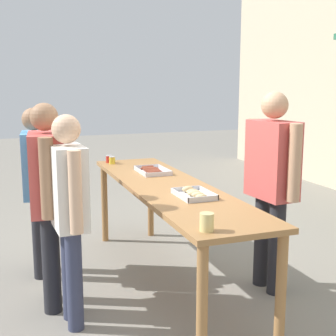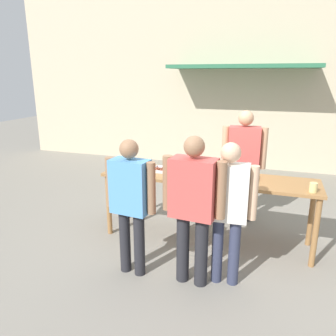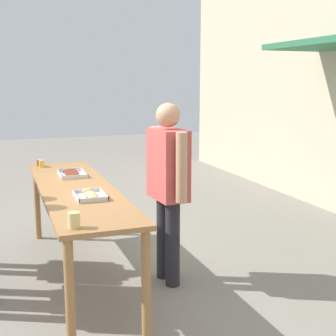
{
  "view_description": "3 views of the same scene",
  "coord_description": "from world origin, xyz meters",
  "px_view_note": "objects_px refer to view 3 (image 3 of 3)",
  "views": [
    {
      "loc": [
        3.74,
        -1.36,
        1.81
      ],
      "look_at": [
        0.0,
        0.0,
        1.07
      ],
      "focal_mm": 50.0,
      "sensor_mm": 36.0,
      "label": 1
    },
    {
      "loc": [
        0.81,
        -4.12,
        2.23
      ],
      "look_at": [
        -0.58,
        0.05,
        0.97
      ],
      "focal_mm": 35.0,
      "sensor_mm": 36.0,
      "label": 2
    },
    {
      "loc": [
        4.42,
        -0.67,
        1.92
      ],
      "look_at": [
        0.38,
        0.8,
        1.12
      ],
      "focal_mm": 50.0,
      "sensor_mm": 36.0,
      "label": 3
    }
  ],
  "objects_px": {
    "condiment_jar_mustard": "(40,163)",
    "person_server_behind_table": "(168,179)",
    "beer_cup": "(74,220)",
    "food_tray_buns": "(90,195)",
    "food_tray_sausages": "(72,174)",
    "condiment_jar_ketchup": "(42,164)"
  },
  "relations": [
    {
      "from": "food_tray_sausages",
      "to": "condiment_jar_ketchup",
      "type": "distance_m",
      "value": 0.67
    },
    {
      "from": "condiment_jar_mustard",
      "to": "food_tray_sausages",
      "type": "bearing_deg",
      "value": 21.04
    },
    {
      "from": "beer_cup",
      "to": "person_server_behind_table",
      "type": "distance_m",
      "value": 1.36
    },
    {
      "from": "condiment_jar_ketchup",
      "to": "person_server_behind_table",
      "type": "height_order",
      "value": "person_server_behind_table"
    },
    {
      "from": "person_server_behind_table",
      "to": "condiment_jar_mustard",
      "type": "bearing_deg",
      "value": -153.23
    },
    {
      "from": "condiment_jar_mustard",
      "to": "condiment_jar_ketchup",
      "type": "height_order",
      "value": "same"
    },
    {
      "from": "condiment_jar_mustard",
      "to": "beer_cup",
      "type": "bearing_deg",
      "value": 0.25
    },
    {
      "from": "beer_cup",
      "to": "food_tray_sausages",
      "type": "bearing_deg",
      "value": 171.91
    },
    {
      "from": "food_tray_sausages",
      "to": "condiment_jar_mustard",
      "type": "xyz_separation_m",
      "value": [
        -0.71,
        -0.27,
        0.03
      ]
    },
    {
      "from": "food_tray_buns",
      "to": "beer_cup",
      "type": "relative_size",
      "value": 3.23
    },
    {
      "from": "food_tray_sausages",
      "to": "person_server_behind_table",
      "type": "relative_size",
      "value": 0.24
    },
    {
      "from": "condiment_jar_ketchup",
      "to": "food_tray_sausages",
      "type": "bearing_deg",
      "value": 22.75
    },
    {
      "from": "condiment_jar_mustard",
      "to": "condiment_jar_ketchup",
      "type": "bearing_deg",
      "value": 8.57
    },
    {
      "from": "food_tray_buns",
      "to": "condiment_jar_mustard",
      "type": "distance_m",
      "value": 1.77
    },
    {
      "from": "condiment_jar_ketchup",
      "to": "food_tray_buns",
      "type": "bearing_deg",
      "value": 9.01
    },
    {
      "from": "food_tray_sausages",
      "to": "condiment_jar_mustard",
      "type": "relative_size",
      "value": 5.08
    },
    {
      "from": "food_tray_buns",
      "to": "condiment_jar_ketchup",
      "type": "distance_m",
      "value": 1.68
    },
    {
      "from": "food_tray_sausages",
      "to": "food_tray_buns",
      "type": "distance_m",
      "value": 1.04
    },
    {
      "from": "condiment_jar_mustard",
      "to": "person_server_behind_table",
      "type": "xyz_separation_m",
      "value": [
        1.67,
        1.03,
        0.06
      ]
    },
    {
      "from": "beer_cup",
      "to": "food_tray_buns",
      "type": "bearing_deg",
      "value": 161.93
    },
    {
      "from": "food_tray_buns",
      "to": "food_tray_sausages",
      "type": "bearing_deg",
      "value": -179.87
    },
    {
      "from": "food_tray_sausages",
      "to": "beer_cup",
      "type": "distance_m",
      "value": 1.87
    }
  ]
}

